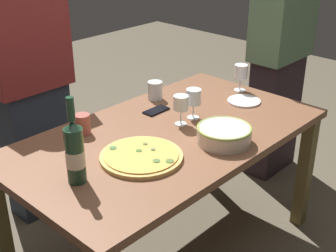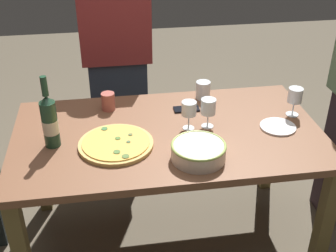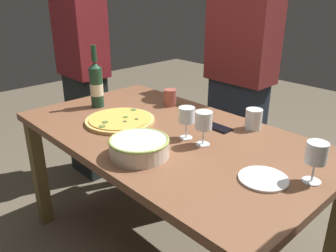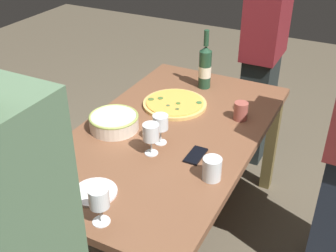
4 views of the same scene
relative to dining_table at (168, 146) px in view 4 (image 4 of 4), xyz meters
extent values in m
plane|color=brown|center=(0.00, 0.00, -0.66)|extent=(8.00, 8.00, 0.00)
cube|color=brown|center=(0.00, 0.00, 0.07)|extent=(1.60, 0.90, 0.04)
cube|color=brown|center=(-0.74, -0.40, -0.30)|extent=(0.07, 0.07, 0.71)
cube|color=brown|center=(-0.74, 0.40, -0.30)|extent=(0.07, 0.07, 0.71)
cylinder|color=#DBB262|center=(-0.27, -0.10, 0.10)|extent=(0.37, 0.37, 0.02)
cylinder|color=#F5B047|center=(-0.27, -0.10, 0.11)|extent=(0.33, 0.33, 0.01)
cylinder|color=#3A7038|center=(-0.33, 0.03, 0.12)|extent=(0.03, 0.03, 0.00)
cylinder|color=#4E6334|center=(-0.20, -0.04, 0.12)|extent=(0.02, 0.02, 0.00)
cylinder|color=#47712C|center=(-0.26, -0.07, 0.12)|extent=(0.03, 0.03, 0.00)
cylinder|color=#446138|center=(-0.21, -0.11, 0.12)|extent=(0.02, 0.02, 0.00)
cylinder|color=#4F6F31|center=(-0.24, -0.23, 0.12)|extent=(0.04, 0.04, 0.00)
cylinder|color=#4A7031|center=(-0.27, -0.19, 0.12)|extent=(0.03, 0.03, 0.00)
cylinder|color=beige|center=(0.10, -0.27, 0.13)|extent=(0.26, 0.26, 0.08)
torus|color=#9DB356|center=(0.10, -0.27, 0.17)|extent=(0.26, 0.26, 0.01)
cylinder|color=#20432D|center=(-0.58, -0.04, 0.21)|extent=(0.08, 0.08, 0.24)
cone|color=#20432D|center=(-0.58, -0.04, 0.34)|extent=(0.08, 0.08, 0.03)
cylinder|color=#20432D|center=(-0.58, -0.04, 0.41)|extent=(0.03, 0.03, 0.10)
cylinder|color=silver|center=(-0.58, -0.04, 0.20)|extent=(0.08, 0.08, 0.07)
cylinder|color=white|center=(0.11, 0.02, 0.09)|extent=(0.06, 0.06, 0.00)
cylinder|color=white|center=(0.11, 0.02, 0.14)|extent=(0.01, 0.01, 0.08)
cylinder|color=white|center=(0.11, 0.02, 0.21)|extent=(0.08, 0.08, 0.07)
cylinder|color=maroon|center=(0.11, 0.02, 0.19)|extent=(0.07, 0.07, 0.04)
cylinder|color=white|center=(0.21, 0.02, 0.09)|extent=(0.06, 0.06, 0.00)
cylinder|color=white|center=(0.21, 0.02, 0.13)|extent=(0.01, 0.01, 0.08)
cylinder|color=white|center=(0.21, 0.02, 0.21)|extent=(0.08, 0.08, 0.08)
cylinder|color=maroon|center=(0.21, 0.02, 0.19)|extent=(0.07, 0.07, 0.03)
cylinder|color=white|center=(0.71, 0.07, 0.09)|extent=(0.07, 0.07, 0.00)
cylinder|color=white|center=(0.71, 0.07, 0.14)|extent=(0.01, 0.01, 0.08)
cylinder|color=white|center=(0.71, 0.07, 0.21)|extent=(0.08, 0.08, 0.08)
cylinder|color=maroon|center=(0.71, 0.07, 0.20)|extent=(0.07, 0.07, 0.04)
cylinder|color=#A75347|center=(-0.30, 0.29, 0.14)|extent=(0.08, 0.08, 0.10)
cylinder|color=white|center=(0.26, 0.35, 0.15)|extent=(0.08, 0.08, 0.10)
cylinder|color=white|center=(0.58, -0.05, 0.10)|extent=(0.19, 0.19, 0.01)
cube|color=black|center=(0.14, 0.22, 0.10)|extent=(0.14, 0.07, 0.01)
cube|color=#212828|center=(-1.11, 0.18, -0.25)|extent=(0.32, 0.20, 0.81)
cube|color=maroon|center=(-1.11, 0.18, 0.46)|extent=(0.38, 0.24, 0.61)
camera|label=1|loc=(-1.50, -1.41, 1.12)|focal=49.88mm
camera|label=2|loc=(-0.30, -1.93, 1.27)|focal=46.92mm
camera|label=3|loc=(1.15, -1.08, 0.77)|focal=36.67mm
camera|label=4|loc=(1.66, 0.85, 1.24)|focal=44.95mm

